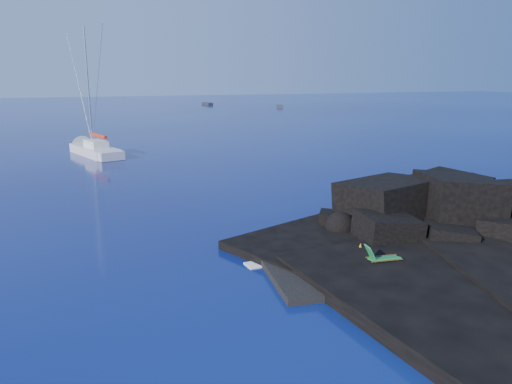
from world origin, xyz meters
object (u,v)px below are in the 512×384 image
deck_chair (384,254)px  marker_cone (360,248)px  sailboat (95,155)px  sunbather (376,260)px  distant_boat_a (207,105)px  distant_boat_b (280,107)px

deck_chair → marker_cone: 2.00m
sailboat → deck_chair: size_ratio=8.63×
sunbather → sailboat: bearing=91.2°
deck_chair → marker_cone: bearing=99.1°
distant_boat_a → marker_cone: bearing=-111.8°
sailboat → distant_boat_a: (36.06, 90.01, 0.00)m
sailboat → marker_cone: 41.57m
sailboat → distant_boat_b: bearing=35.0°
sailboat → sunbather: 43.14m
marker_cone → distant_boat_b: (40.51, 110.61, -0.59)m
marker_cone → distant_boat_a: marker_cone is taller
sailboat → distant_boat_b: sailboat is taller
marker_cone → distant_boat_a: size_ratio=0.10×
sailboat → marker_cone: sailboat is taller
deck_chair → sunbather: size_ratio=0.87×
sailboat → deck_chair: (11.82, -41.85, 0.93)m
sunbather → distant_boat_b: (40.64, 112.27, -0.54)m
distant_boat_a → distant_boat_b: 25.16m
sailboat → distant_boat_b: (52.21, 70.72, 0.00)m
sunbather → marker_cone: size_ratio=3.99×
sailboat → distant_boat_a: sailboat is taller
deck_chair → marker_cone: size_ratio=3.48×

